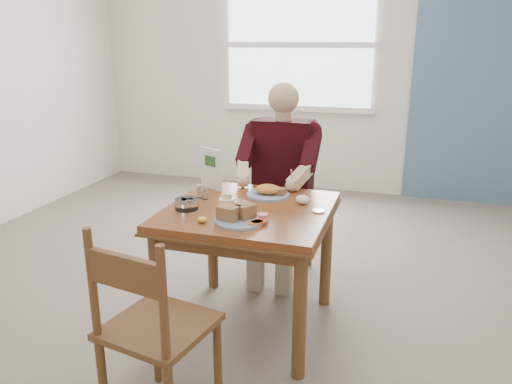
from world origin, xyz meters
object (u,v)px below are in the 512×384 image
(table, at_px, (249,226))
(chair_far, at_px, (283,209))
(chair_near, at_px, (152,329))
(diner, at_px, (281,168))
(near_plate, at_px, (239,216))
(far_plate, at_px, (269,192))

(table, relative_size, chair_far, 0.97)
(chair_far, height_order, chair_near, same)
(diner, relative_size, near_plate, 4.15)
(table, relative_size, near_plate, 2.76)
(far_plate, bearing_deg, table, -101.25)
(chair_near, relative_size, near_plate, 2.85)
(chair_near, distance_m, far_plate, 1.19)
(diner, bearing_deg, table, -90.00)
(chair_far, bearing_deg, near_plate, -88.73)
(chair_far, height_order, diner, diner)
(chair_far, relative_size, far_plate, 3.09)
(chair_near, bearing_deg, diner, 84.85)
(diner, xyz_separation_m, near_plate, (0.02, -0.93, -0.03))
(table, relative_size, far_plate, 3.00)
(chair_near, distance_m, diner, 1.63)
(table, xyz_separation_m, far_plate, (0.05, 0.24, 0.14))
(chair_far, bearing_deg, chair_near, -94.88)
(near_plate, relative_size, far_plate, 1.09)
(chair_near, bearing_deg, table, 80.80)
(chair_near, distance_m, near_plate, 0.74)
(table, relative_size, diner, 0.66)
(table, xyz_separation_m, chair_near, (-0.14, -0.89, -0.16))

